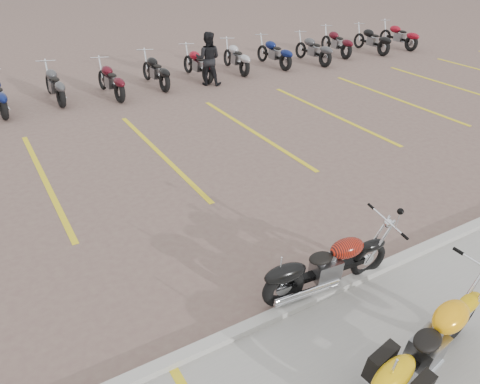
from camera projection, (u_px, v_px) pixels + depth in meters
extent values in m
plane|color=#745F52|center=(244.00, 235.00, 8.46)|extent=(100.00, 100.00, 0.00)
cube|color=#ADAAA3|center=(314.00, 298.00, 6.94)|extent=(60.00, 0.18, 0.12)
torus|color=black|center=(456.00, 320.00, 6.17)|extent=(0.71, 0.24, 0.70)
cube|color=black|center=(423.00, 349.00, 5.67)|extent=(1.41, 0.38, 0.11)
cube|color=slate|center=(421.00, 347.00, 5.60)|extent=(0.51, 0.40, 0.37)
ellipsoid|color=#FFA70D|center=(442.00, 313.00, 5.64)|extent=(0.68, 0.45, 0.32)
ellipsoid|color=black|center=(420.00, 337.00, 5.38)|extent=(0.47, 0.35, 0.13)
torus|color=black|center=(366.00, 260.00, 7.33)|extent=(0.64, 0.17, 0.64)
torus|color=black|center=(282.00, 288.00, 6.76)|extent=(0.69, 0.23, 0.68)
cube|color=black|center=(326.00, 270.00, 7.02)|extent=(1.28, 0.23, 0.10)
cube|color=slate|center=(324.00, 268.00, 6.97)|extent=(0.44, 0.33, 0.33)
ellipsoid|color=black|center=(344.00, 246.00, 6.94)|extent=(0.59, 0.36, 0.29)
ellipsoid|color=black|center=(318.00, 257.00, 6.79)|extent=(0.40, 0.29, 0.12)
imported|color=black|center=(208.00, 59.00, 15.91)|extent=(1.10, 1.06, 1.79)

